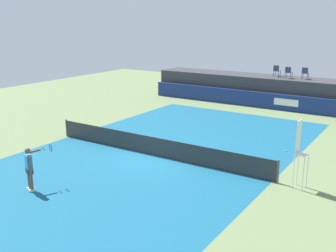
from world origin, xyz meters
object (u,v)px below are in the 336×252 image
at_px(umpire_chair, 300,150).
at_px(tennis_ball, 286,151).
at_px(spectator_chair_left, 288,72).
at_px(net_post_far, 278,171).
at_px(spectator_chair_far_left, 277,70).
at_px(spectator_chair_center, 305,73).
at_px(net_post_near, 67,128).
at_px(tennis_player, 30,167).

distance_m(umpire_chair, tennis_ball, 4.80).
distance_m(spectator_chair_left, net_post_far, 15.68).
bearing_deg(tennis_ball, net_post_far, -77.70).
distance_m(spectator_chair_far_left, spectator_chair_center, 2.27).
relative_size(net_post_near, tennis_player, 0.56).
bearing_deg(net_post_far, spectator_chair_center, 101.37).
bearing_deg(net_post_far, tennis_ball, 102.30).
xyz_separation_m(net_post_far, tennis_player, (-7.92, -6.05, 0.46)).
bearing_deg(spectator_chair_center, spectator_chair_far_left, 173.74).
xyz_separation_m(spectator_chair_far_left, tennis_player, (-2.61, -21.50, -1.73)).
relative_size(umpire_chair, tennis_ball, 40.59).
distance_m(spectator_chair_far_left, spectator_chair_left, 1.19).
height_order(spectator_chair_center, tennis_ball, spectator_chair_center).
relative_size(net_post_near, net_post_far, 1.00).
bearing_deg(umpire_chair, spectator_chair_center, 104.20).
distance_m(spectator_chair_left, net_post_near, 17.16).
height_order(spectator_chair_left, spectator_chair_center, same).
height_order(net_post_near, tennis_ball, net_post_near).
bearing_deg(spectator_chair_far_left, umpire_chair, -68.44).
bearing_deg(spectator_chair_left, tennis_player, -99.96).
height_order(spectator_chair_center, net_post_near, spectator_chair_center).
height_order(spectator_chair_center, umpire_chair, spectator_chair_center).
distance_m(spectator_chair_far_left, net_post_near, 17.13).
height_order(net_post_near, tennis_player, tennis_player).
bearing_deg(spectator_chair_left, spectator_chair_center, 12.52).
xyz_separation_m(spectator_chair_left, net_post_far, (4.23, -14.93, -2.19)).
relative_size(spectator_chair_far_left, spectator_chair_left, 1.00).
relative_size(spectator_chair_far_left, spectator_chair_center, 1.00).
xyz_separation_m(spectator_chair_center, net_post_far, (3.06, -15.20, -2.19)).
relative_size(spectator_chair_far_left, net_post_near, 0.89).
xyz_separation_m(spectator_chair_left, tennis_ball, (3.31, -10.72, -2.66)).
distance_m(net_post_near, tennis_player, 7.55).
relative_size(umpire_chair, net_post_near, 2.76).
relative_size(spectator_chair_left, tennis_player, 0.50).
distance_m(spectator_chair_far_left, tennis_player, 21.72).
distance_m(net_post_far, tennis_player, 9.98).
relative_size(spectator_chair_left, net_post_near, 0.89).
xyz_separation_m(spectator_chair_left, net_post_near, (-8.17, -14.93, -2.19)).
bearing_deg(spectator_chair_far_left, net_post_near, -114.66).
bearing_deg(spectator_chair_center, tennis_player, -102.89).
bearing_deg(spectator_chair_far_left, spectator_chair_left, -25.23).
xyz_separation_m(tennis_player, tennis_ball, (7.00, 10.27, -0.92)).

